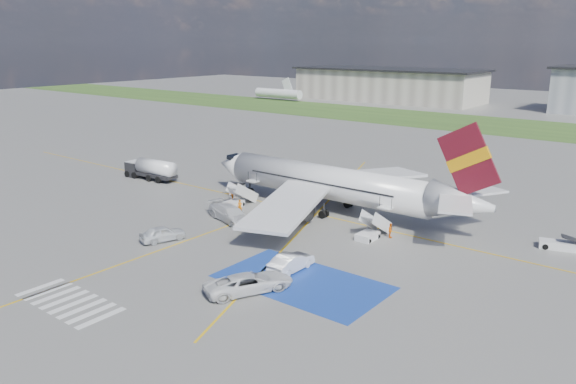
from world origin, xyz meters
name	(u,v)px	position (x,y,z in m)	size (l,w,h in m)	color
ground	(245,243)	(0.00, 0.00, 0.00)	(400.00, 400.00, 0.00)	#60605E
grass_strip	(528,128)	(0.00, 95.00, 0.01)	(400.00, 30.00, 0.01)	#2D4C1E
taxiway_line_main	(316,214)	(0.00, 12.00, 0.01)	(120.00, 0.20, 0.01)	gold
taxiway_line_cross	(130,261)	(-5.00, -10.00, 0.01)	(0.20, 60.00, 0.01)	gold
taxiway_line_diag	(316,214)	(0.00, 12.00, 0.01)	(0.20, 60.00, 0.01)	gold
staging_box	(302,282)	(10.00, -4.00, 0.01)	(14.00, 8.00, 0.01)	navy
crosswalk	(69,302)	(-1.80, -18.00, 0.01)	(9.00, 4.00, 0.01)	silver
terminal_west	(388,85)	(-55.00, 130.00, 5.00)	(60.00, 22.00, 10.00)	gray
airliner	(337,184)	(1.51, 14.00, 3.39)	(36.81, 32.95, 11.92)	silver
airstairs_fwd	(236,201)	(-9.50, 8.70, 0.62)	(1.90, 5.20, 3.60)	silver
airstairs_aft	(370,232)	(9.00, 8.70, 0.62)	(1.90, 5.20, 3.60)	silver
fuel_tanker	(151,171)	(-28.31, 10.96, 1.25)	(8.87, 2.98, 2.98)	black
gpu_cart	(237,190)	(-12.59, 12.26, 0.71)	(2.19, 1.84, 1.57)	silver
belt_loader	(564,246)	(25.22, 17.52, 0.36)	(4.93, 2.84, 1.42)	silver
car_silver_a	(163,233)	(-6.81, -4.71, 0.77)	(1.82, 4.52, 1.54)	silver
car_silver_b	(291,262)	(7.85, -2.72, 0.80)	(1.70, 4.87, 1.60)	silver
van_white_a	(249,280)	(7.81, -8.08, 1.01)	(2.49, 5.41, 2.03)	silver
van_white_b	(231,211)	(-5.87, 4.04, 1.14)	(2.37, 5.83, 2.28)	silver
crew_fwd	(240,206)	(-7.19, 6.93, 0.79)	(0.58, 0.38, 1.59)	orange
crew_nose	(231,194)	(-11.67, 10.16, 0.88)	(0.85, 0.66, 1.75)	orange
crew_aft	(390,231)	(10.54, 10.13, 0.77)	(0.90, 0.37, 1.53)	orange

